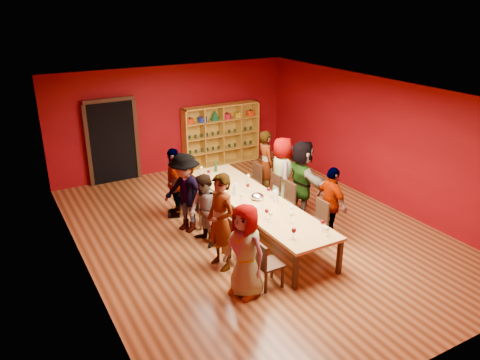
% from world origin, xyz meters
% --- Properties ---
extents(room_shell, '(7.10, 9.10, 3.04)m').
position_xyz_m(room_shell, '(0.00, 0.00, 1.50)').
color(room_shell, brown).
rests_on(room_shell, ground).
extents(tasting_table, '(1.10, 4.50, 0.75)m').
position_xyz_m(tasting_table, '(0.00, 0.00, 0.70)').
color(tasting_table, tan).
rests_on(tasting_table, ground).
extents(doorway, '(1.40, 0.17, 2.30)m').
position_xyz_m(doorway, '(-1.80, 4.43, 1.12)').
color(doorway, black).
rests_on(doorway, ground).
extents(shelving_unit, '(2.40, 0.40, 1.80)m').
position_xyz_m(shelving_unit, '(1.40, 4.32, 0.98)').
color(shelving_unit, '#BC8F2A').
rests_on(shelving_unit, ground).
extents(chair_person_left_0, '(0.42, 0.42, 0.89)m').
position_xyz_m(chair_person_left_0, '(-0.91, -1.86, 0.50)').
color(chair_person_left_0, black).
rests_on(chair_person_left_0, ground).
extents(person_left_0, '(0.68, 0.91, 1.66)m').
position_xyz_m(person_left_0, '(-1.31, -1.86, 0.83)').
color(person_left_0, '#131A34').
rests_on(person_left_0, ground).
extents(chair_person_left_1, '(0.42, 0.42, 0.89)m').
position_xyz_m(chair_person_left_1, '(-0.91, -0.89, 0.50)').
color(chair_person_left_1, black).
rests_on(chair_person_left_1, ground).
extents(person_left_1, '(0.61, 0.75, 1.85)m').
position_xyz_m(person_left_1, '(-1.27, -0.89, 0.93)').
color(person_left_1, '#151D3C').
rests_on(person_left_1, ground).
extents(chair_person_left_2, '(0.42, 0.42, 0.89)m').
position_xyz_m(chair_person_left_2, '(-0.91, 0.01, 0.50)').
color(chair_person_left_2, black).
rests_on(chair_person_left_2, ground).
extents(person_left_2, '(0.47, 0.77, 1.51)m').
position_xyz_m(person_left_2, '(-1.17, 0.01, 0.76)').
color(person_left_2, '#547DAE').
rests_on(person_left_2, ground).
extents(chair_person_left_3, '(0.42, 0.42, 0.89)m').
position_xyz_m(chair_person_left_3, '(-0.91, 0.78, 0.50)').
color(chair_person_left_3, black).
rests_on(chair_person_left_3, ground).
extents(person_left_3, '(0.89, 1.22, 1.75)m').
position_xyz_m(person_left_3, '(-1.25, 0.78, 0.87)').
color(person_left_3, '#535358').
rests_on(person_left_3, ground).
extents(chair_person_left_4, '(0.42, 0.42, 0.89)m').
position_xyz_m(chair_person_left_4, '(-0.91, 1.59, 0.50)').
color(chair_person_left_4, black).
rests_on(chair_person_left_4, ground).
extents(person_left_4, '(0.78, 1.05, 1.63)m').
position_xyz_m(person_left_4, '(-1.17, 1.59, 0.81)').
color(person_left_4, '#507BA5').
rests_on(person_left_4, ground).
extents(chair_person_right_1, '(0.42, 0.42, 0.89)m').
position_xyz_m(chair_person_right_1, '(0.91, -0.98, 0.50)').
color(chair_person_right_1, black).
rests_on(chair_person_right_1, ground).
extents(person_right_1, '(0.42, 0.91, 1.56)m').
position_xyz_m(person_right_1, '(1.24, -0.98, 0.78)').
color(person_right_1, '#131634').
rests_on(person_right_1, ground).
extents(chair_person_right_2, '(0.42, 0.42, 0.89)m').
position_xyz_m(chair_person_right_2, '(0.91, 0.16, 0.50)').
color(chair_person_right_2, black).
rests_on(chair_person_right_2, ground).
extents(person_right_2, '(0.61, 1.71, 1.81)m').
position_xyz_m(person_right_2, '(1.33, 0.16, 0.90)').
color(person_right_2, '#5376AC').
rests_on(person_right_2, ground).
extents(chair_person_right_3, '(0.42, 0.42, 0.89)m').
position_xyz_m(chair_person_right_3, '(0.91, 0.74, 0.50)').
color(chair_person_right_3, black).
rests_on(chair_person_right_3, ground).
extents(person_right_3, '(0.76, 0.97, 1.75)m').
position_xyz_m(person_right_3, '(1.19, 0.74, 0.87)').
color(person_right_3, white).
rests_on(person_right_3, ground).
extents(chair_person_right_4, '(0.42, 0.42, 0.89)m').
position_xyz_m(chair_person_right_4, '(0.91, 1.58, 0.50)').
color(chair_person_right_4, black).
rests_on(chair_person_right_4, ground).
extents(person_right_4, '(0.53, 0.67, 1.70)m').
position_xyz_m(person_right_4, '(1.27, 1.58, 0.85)').
color(person_right_4, '#121433').
rests_on(person_right_4, ground).
extents(wine_glass_0, '(0.07, 0.07, 0.18)m').
position_xyz_m(wine_glass_0, '(0.30, -2.00, 0.88)').
color(wine_glass_0, white).
rests_on(wine_glass_0, tasting_table).
extents(wine_glass_1, '(0.07, 0.07, 0.18)m').
position_xyz_m(wine_glass_1, '(0.27, -0.96, 0.88)').
color(wine_glass_1, white).
rests_on(wine_glass_1, tasting_table).
extents(wine_glass_2, '(0.09, 0.09, 0.21)m').
position_xyz_m(wine_glass_2, '(0.35, -0.20, 0.90)').
color(wine_glass_2, white).
rests_on(wine_glass_2, tasting_table).
extents(wine_glass_3, '(0.08, 0.08, 0.20)m').
position_xyz_m(wine_glass_3, '(-0.26, -0.87, 0.90)').
color(wine_glass_3, white).
rests_on(wine_glass_3, tasting_table).
extents(wine_glass_4, '(0.09, 0.09, 0.22)m').
position_xyz_m(wine_glass_4, '(0.04, -1.25, 0.91)').
color(wine_glass_4, white).
rests_on(wine_glass_4, tasting_table).
extents(wine_glass_5, '(0.07, 0.07, 0.18)m').
position_xyz_m(wine_glass_5, '(-0.30, 0.04, 0.88)').
color(wine_glass_5, white).
rests_on(wine_glass_5, tasting_table).
extents(wine_glass_6, '(0.08, 0.08, 0.21)m').
position_xyz_m(wine_glass_6, '(-0.36, 1.91, 0.90)').
color(wine_glass_6, white).
rests_on(wine_glass_6, tasting_table).
extents(wine_glass_7, '(0.08, 0.08, 0.21)m').
position_xyz_m(wine_glass_7, '(0.37, -1.78, 0.90)').
color(wine_glass_7, white).
rests_on(wine_glass_7, tasting_table).
extents(wine_glass_8, '(0.09, 0.09, 0.22)m').
position_xyz_m(wine_glass_8, '(-0.29, -1.81, 0.91)').
color(wine_glass_8, white).
rests_on(wine_glass_8, tasting_table).
extents(wine_glass_9, '(0.08, 0.08, 0.20)m').
position_xyz_m(wine_glass_9, '(0.35, 0.02, 0.90)').
color(wine_glass_9, white).
rests_on(wine_glass_9, tasting_table).
extents(wine_glass_10, '(0.09, 0.09, 0.21)m').
position_xyz_m(wine_glass_10, '(0.06, 0.42, 0.90)').
color(wine_glass_10, white).
rests_on(wine_glass_10, tasting_table).
extents(wine_glass_11, '(0.08, 0.08, 0.21)m').
position_xyz_m(wine_glass_11, '(0.36, 0.90, 0.90)').
color(wine_glass_11, white).
rests_on(wine_glass_11, tasting_table).
extents(wine_glass_12, '(0.08, 0.08, 0.20)m').
position_xyz_m(wine_glass_12, '(-0.19, 1.23, 0.90)').
color(wine_glass_12, white).
rests_on(wine_glass_12, tasting_table).
extents(wine_glass_13, '(0.09, 0.09, 0.22)m').
position_xyz_m(wine_glass_13, '(-0.28, -1.03, 0.91)').
color(wine_glass_13, white).
rests_on(wine_glass_13, tasting_table).
extents(wine_glass_14, '(0.08, 0.08, 0.19)m').
position_xyz_m(wine_glass_14, '(-0.08, -0.38, 0.89)').
color(wine_glass_14, white).
rests_on(wine_glass_14, tasting_table).
extents(wine_glass_15, '(0.07, 0.07, 0.18)m').
position_xyz_m(wine_glass_15, '(-0.28, -1.78, 0.88)').
color(wine_glass_15, white).
rests_on(wine_glass_15, tasting_table).
extents(wine_glass_16, '(0.07, 0.07, 0.18)m').
position_xyz_m(wine_glass_16, '(-0.28, 0.78, 0.88)').
color(wine_glass_16, white).
rests_on(wine_glass_16, tasting_table).
extents(wine_glass_17, '(0.08, 0.08, 0.19)m').
position_xyz_m(wine_glass_17, '(-0.29, 1.65, 0.89)').
color(wine_glass_17, white).
rests_on(wine_glass_17, tasting_table).
extents(spittoon_bowl, '(0.28, 0.28, 0.15)m').
position_xyz_m(spittoon_bowl, '(0.05, -0.01, 0.82)').
color(spittoon_bowl, silver).
rests_on(spittoon_bowl, tasting_table).
extents(carafe_a, '(0.11, 0.11, 0.26)m').
position_xyz_m(carafe_a, '(-0.23, 0.44, 0.87)').
color(carafe_a, white).
rests_on(carafe_a, tasting_table).
extents(carafe_b, '(0.13, 0.13, 0.27)m').
position_xyz_m(carafe_b, '(0.31, -0.30, 0.87)').
color(carafe_b, white).
rests_on(carafe_b, tasting_table).
extents(wine_bottle, '(0.09, 0.09, 0.29)m').
position_xyz_m(wine_bottle, '(0.03, 1.91, 0.86)').
color(wine_bottle, '#153B1B').
rests_on(wine_bottle, tasting_table).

